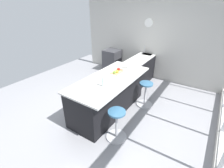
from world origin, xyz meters
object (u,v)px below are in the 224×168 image
object	(u,v)px
apple_yellow	(117,72)
water_bottle	(103,81)
fruit_bowl	(125,69)
oven_range	(112,61)
stool_by_window	(145,95)
apple_red	(119,69)
kitchen_island	(109,94)
apple_green	(114,72)
cutting_board	(117,72)
stool_middle	(117,126)

from	to	relation	value
apple_yellow	water_bottle	xyz separation A→B (m)	(0.76, 0.11, 0.07)
water_bottle	fruit_bowl	xyz separation A→B (m)	(-1.06, -0.07, -0.08)
apple_yellow	oven_range	bearing A→B (deg)	-143.25
fruit_bowl	stool_by_window	bearing A→B (deg)	98.98
stool_by_window	water_bottle	distance (m)	1.48
oven_range	stool_by_window	size ratio (longest dim) A/B	1.27
oven_range	apple_red	size ratio (longest dim) A/B	10.50
kitchen_island	water_bottle	distance (m)	0.74
fruit_bowl	apple_red	bearing A→B (deg)	-34.86
oven_range	fruit_bowl	xyz separation A→B (m)	(1.70, 1.54, 0.55)
oven_range	apple_green	distance (m)	2.59
apple_red	cutting_board	bearing A→B (deg)	7.70
stool_by_window	fruit_bowl	xyz separation A→B (m)	(0.10, -0.62, 0.66)
kitchen_island	apple_green	world-z (taller)	apple_green
oven_range	apple_yellow	xyz separation A→B (m)	(2.00, 1.49, 0.57)
oven_range	apple_green	world-z (taller)	apple_green
water_bottle	fruit_bowl	world-z (taller)	water_bottle
apple_yellow	water_bottle	bearing A→B (deg)	8.25
cutting_board	apple_yellow	size ratio (longest dim) A/B	4.84
kitchen_island	apple_yellow	bearing A→B (deg)	173.86
apple_red	water_bottle	world-z (taller)	water_bottle
stool_by_window	cutting_board	world-z (taller)	cutting_board
stool_middle	apple_green	bearing A→B (deg)	-144.81
kitchen_island	apple_green	bearing A→B (deg)	-178.78
cutting_board	apple_green	bearing A→B (deg)	1.47
stool_by_window	stool_middle	bearing A→B (deg)	0.00
stool_middle	water_bottle	world-z (taller)	water_bottle
oven_range	kitchen_island	world-z (taller)	kitchen_island
stool_middle	water_bottle	size ratio (longest dim) A/B	2.20
stool_by_window	cutting_board	xyz separation A→B (m)	(0.34, -0.71, 0.63)
apple_green	apple_yellow	bearing A→B (deg)	149.60
oven_range	water_bottle	bearing A→B (deg)	30.17
apple_yellow	stool_middle	bearing A→B (deg)	31.76
oven_range	stool_by_window	world-z (taller)	oven_range
stool_middle	apple_yellow	bearing A→B (deg)	-148.24
stool_middle	apple_green	xyz separation A→B (m)	(-1.01, -0.71, 0.68)
apple_yellow	fruit_bowl	size ratio (longest dim) A/B	0.34
kitchen_island	apple_yellow	size ratio (longest dim) A/B	31.35
stool_middle	apple_red	bearing A→B (deg)	-149.49
kitchen_island	cutting_board	world-z (taller)	cutting_board
apple_red	kitchen_island	bearing A→B (deg)	2.55
oven_range	apple_yellow	world-z (taller)	apple_yellow
oven_range	stool_middle	xyz separation A→B (m)	(3.07, 2.16, -0.11)
cutting_board	apple_red	distance (m)	0.11
fruit_bowl	kitchen_island	bearing A→B (deg)	-7.23
oven_range	stool_middle	size ratio (longest dim) A/B	1.27
oven_range	kitchen_island	distance (m)	2.75
stool_middle	cutting_board	xyz separation A→B (m)	(-1.13, -0.71, 0.63)
kitchen_island	stool_by_window	distance (m)	1.03
stool_by_window	apple_green	bearing A→B (deg)	-56.38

